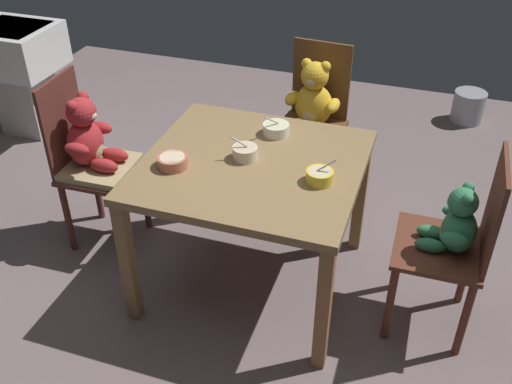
# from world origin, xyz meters

# --- Properties ---
(ground_plane) EXTENTS (5.20, 5.20, 0.04)m
(ground_plane) POSITION_xyz_m (0.00, 0.00, -0.02)
(ground_plane) COLOR #6F5F60
(dining_table) EXTENTS (0.98, 0.93, 0.70)m
(dining_table) POSITION_xyz_m (0.00, 0.00, 0.61)
(dining_table) COLOR olive
(dining_table) RESTS_ON ground_plane
(teddy_chair_near_left) EXTENTS (0.37, 0.37, 0.94)m
(teddy_chair_near_left) POSITION_xyz_m (-0.90, 0.06, 0.56)
(teddy_chair_near_left) COLOR #552921
(teddy_chair_near_left) RESTS_ON ground_plane
(teddy_chair_near_right) EXTENTS (0.38, 0.40, 0.90)m
(teddy_chair_near_right) POSITION_xyz_m (0.91, -0.01, 0.52)
(teddy_chair_near_right) COLOR #5A2D1F
(teddy_chair_near_right) RESTS_ON ground_plane
(teddy_chair_far_center) EXTENTS (0.41, 0.43, 0.91)m
(teddy_chair_far_center) POSITION_xyz_m (0.07, 0.89, 0.57)
(teddy_chair_far_center) COLOR brown
(teddy_chair_far_center) RESTS_ON ground_plane
(porridge_bowl_cream_center) EXTENTS (0.12, 0.11, 0.12)m
(porridge_bowl_cream_center) POSITION_xyz_m (-0.04, 0.02, 0.74)
(porridge_bowl_cream_center) COLOR beige
(porridge_bowl_cream_center) RESTS_ON dining_table
(porridge_bowl_yellow_near_right) EXTENTS (0.12, 0.12, 0.11)m
(porridge_bowl_yellow_near_right) POSITION_xyz_m (0.32, -0.06, 0.73)
(porridge_bowl_yellow_near_right) COLOR yellow
(porridge_bowl_yellow_near_right) RESTS_ON dining_table
(porridge_bowl_white_far_center) EXTENTS (0.13, 0.13, 0.12)m
(porridge_bowl_white_far_center) POSITION_xyz_m (0.03, 0.28, 0.73)
(porridge_bowl_white_far_center) COLOR silver
(porridge_bowl_white_far_center) RESTS_ON dining_table
(porridge_bowl_terracotta_near_left) EXTENTS (0.14, 0.14, 0.05)m
(porridge_bowl_terracotta_near_left) POSITION_xyz_m (-0.32, -0.15, 0.73)
(porridge_bowl_terracotta_near_left) COLOR #BD6A52
(porridge_bowl_terracotta_near_left) RESTS_ON dining_table
(sink_basin) EXTENTS (0.54, 0.49, 0.77)m
(sink_basin) POSITION_xyz_m (-2.05, 1.01, 0.51)
(sink_basin) COLOR #B7B2A8
(sink_basin) RESTS_ON ground_plane
(metal_pail) EXTENTS (0.23, 0.23, 0.23)m
(metal_pail) POSITION_xyz_m (0.98, 2.15, 0.12)
(metal_pail) COLOR #93969B
(metal_pail) RESTS_ON ground_plane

